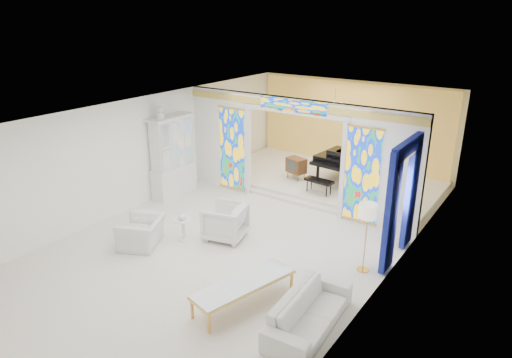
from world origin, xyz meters
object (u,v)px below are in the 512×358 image
Objects in this scene: coffee_table at (244,284)px; sofa at (309,311)px; armchair_left at (142,232)px; armchair_right at (225,222)px; tv_console at (296,165)px; grand_piano at (349,159)px; china_cabinet at (173,157)px.

sofa is at bearing 4.86° from coffee_table.
armchair_left reaches higher than sofa.
tv_console reaches higher than armchair_right.
grand_piano is 3.88× the size of tv_console.
tv_console reaches higher than coffee_table.
armchair_right is at bearing 135.62° from coffee_table.
china_cabinet is 3.30m from armchair_right.
armchair_left is at bearing 81.15° from sofa.
china_cabinet is at bearing -132.15° from grand_piano.
sofa is 3.11× the size of tv_console.
china_cabinet is 5.33m from grand_piano.
grand_piano is at bearing 154.80° from armchair_right.
armchair_left reaches higher than coffee_table.
grand_piano is (3.90, 3.62, -0.30)m from china_cabinet.
china_cabinet reaches higher than sofa.
tv_console is (-0.44, 4.13, 0.19)m from armchair_right.
tv_console is at bearing 48.53° from china_cabinet.
tv_console is (2.50, 2.83, -0.55)m from china_cabinet.
grand_piano is 1.63m from tv_console.
tv_console is (0.92, 5.51, 0.28)m from armchair_left.
grand_piano reaches higher than armchair_right.
armchair_left is 0.39× the size of grand_piano.
armchair_left is at bearing -83.21° from tv_console.
china_cabinet is 3.82m from tv_console.
coffee_table is (-1.30, -0.11, 0.12)m from sofa.
china_cabinet is 4.04× the size of tv_console.
grand_piano is at bearing 133.81° from armchair_left.
armchair_left is 1.10× the size of armchair_right.
coffee_table is at bearing 55.36° from armchair_left.
sofa is (4.58, -0.39, -0.03)m from armchair_left.
armchair_left is 0.47× the size of coffee_table.
tv_console reaches higher than armchair_left.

